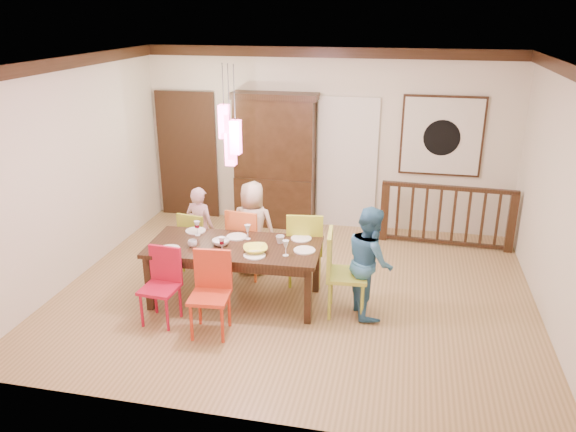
% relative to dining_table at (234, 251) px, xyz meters
% --- Properties ---
extents(floor, '(6.00, 6.00, 0.00)m').
position_rel_dining_table_xyz_m(floor, '(0.69, 0.40, -0.67)').
color(floor, olive).
rests_on(floor, ground).
extents(ceiling, '(6.00, 6.00, 0.00)m').
position_rel_dining_table_xyz_m(ceiling, '(0.69, 0.40, 2.23)').
color(ceiling, white).
rests_on(ceiling, wall_back).
extents(wall_back, '(6.00, 0.00, 6.00)m').
position_rel_dining_table_xyz_m(wall_back, '(0.69, 2.90, 0.78)').
color(wall_back, beige).
rests_on(wall_back, floor).
extents(wall_left, '(0.00, 5.00, 5.00)m').
position_rel_dining_table_xyz_m(wall_left, '(-2.31, 0.40, 0.78)').
color(wall_left, beige).
rests_on(wall_left, floor).
extents(wall_right, '(0.00, 5.00, 5.00)m').
position_rel_dining_table_xyz_m(wall_right, '(3.69, 0.40, 0.78)').
color(wall_right, beige).
rests_on(wall_right, floor).
extents(crown_molding, '(6.00, 5.00, 0.16)m').
position_rel_dining_table_xyz_m(crown_molding, '(0.69, 0.40, 2.15)').
color(crown_molding, black).
rests_on(crown_molding, wall_back).
extents(panel_door, '(1.04, 0.07, 2.24)m').
position_rel_dining_table_xyz_m(panel_door, '(-1.71, 2.85, 0.38)').
color(panel_door, black).
rests_on(panel_door, wall_back).
extents(white_doorway, '(0.97, 0.05, 2.22)m').
position_rel_dining_table_xyz_m(white_doorway, '(1.04, 2.87, 0.38)').
color(white_doorway, silver).
rests_on(white_doorway, wall_back).
extents(painting, '(1.25, 0.06, 1.25)m').
position_rel_dining_table_xyz_m(painting, '(2.49, 2.87, 0.93)').
color(painting, black).
rests_on(painting, wall_back).
extents(pendant_cluster, '(0.27, 0.21, 1.14)m').
position_rel_dining_table_xyz_m(pendant_cluster, '(0.00, -0.00, 1.44)').
color(pendant_cluster, '#FA4B91').
rests_on(pendant_cluster, ceiling).
extents(dining_table, '(2.13, 1.04, 0.75)m').
position_rel_dining_table_xyz_m(dining_table, '(0.00, 0.00, 0.00)').
color(dining_table, black).
rests_on(dining_table, floor).
extents(chair_far_left, '(0.45, 0.45, 0.87)m').
position_rel_dining_table_xyz_m(chair_far_left, '(-0.77, 0.76, -0.17)').
color(chair_far_left, '#A7B52D').
rests_on(chair_far_left, floor).
extents(chair_far_mid, '(0.50, 0.50, 0.99)m').
position_rel_dining_table_xyz_m(chair_far_mid, '(-0.04, 0.72, -0.10)').
color(chair_far_mid, orange).
rests_on(chair_far_mid, floor).
extents(chair_far_right, '(0.52, 0.52, 1.02)m').
position_rel_dining_table_xyz_m(chair_far_right, '(0.76, 0.67, -0.08)').
color(chair_far_right, '#ADB927').
rests_on(chair_far_right, floor).
extents(chair_near_left, '(0.43, 0.43, 0.89)m').
position_rel_dining_table_xyz_m(chair_near_left, '(-0.69, -0.69, -0.16)').
color(chair_near_left, '#B9102D').
rests_on(chair_near_left, floor).
extents(chair_near_mid, '(0.47, 0.47, 0.95)m').
position_rel_dining_table_xyz_m(chair_near_mid, '(-0.04, -0.80, -0.12)').
color(chair_near_mid, red).
rests_on(chair_near_mid, floor).
extents(chair_end_right, '(0.51, 0.51, 1.04)m').
position_rel_dining_table_xyz_m(chair_end_right, '(1.39, -0.03, -0.07)').
color(chair_end_right, '#B0BC3C').
rests_on(chair_end_right, floor).
extents(china_hutch, '(1.40, 0.46, 2.21)m').
position_rel_dining_table_xyz_m(china_hutch, '(-0.13, 2.70, 0.44)').
color(china_hutch, black).
rests_on(china_hutch, floor).
extents(balustrade, '(2.00, 0.18, 0.96)m').
position_rel_dining_table_xyz_m(balustrade, '(2.65, 2.35, -0.17)').
color(balustrade, black).
rests_on(balustrade, floor).
extents(person_far_left, '(0.48, 0.37, 1.18)m').
position_rel_dining_table_xyz_m(person_far_left, '(-0.75, 0.83, -0.07)').
color(person_far_left, '#E6AFC1').
rests_on(person_far_left, floor).
extents(person_far_mid, '(0.64, 0.42, 1.29)m').
position_rel_dining_table_xyz_m(person_far_mid, '(-0.01, 0.86, -0.02)').
color(person_far_mid, beige).
rests_on(person_far_mid, floor).
extents(person_end_right, '(0.70, 0.79, 1.34)m').
position_rel_dining_table_xyz_m(person_end_right, '(1.65, 0.05, 0.01)').
color(person_end_right, teal).
rests_on(person_end_right, floor).
extents(serving_bowl, '(0.37, 0.37, 0.07)m').
position_rel_dining_table_xyz_m(serving_bowl, '(0.31, -0.15, 0.12)').
color(serving_bowl, '#F3F245').
rests_on(serving_bowl, dining_table).
extents(small_bowl, '(0.27, 0.27, 0.07)m').
position_rel_dining_table_xyz_m(small_bowl, '(-0.16, -0.03, 0.12)').
color(small_bowl, white).
rests_on(small_bowl, dining_table).
extents(cup_left, '(0.11, 0.11, 0.09)m').
position_rel_dining_table_xyz_m(cup_left, '(-0.48, -0.15, 0.13)').
color(cup_left, silver).
rests_on(cup_left, dining_table).
extents(cup_right, '(0.13, 0.13, 0.10)m').
position_rel_dining_table_xyz_m(cup_right, '(0.54, 0.17, 0.13)').
color(cup_right, silver).
rests_on(cup_right, dining_table).
extents(plate_far_left, '(0.26, 0.26, 0.01)m').
position_rel_dining_table_xyz_m(plate_far_left, '(-0.62, 0.33, 0.09)').
color(plate_far_left, white).
rests_on(plate_far_left, dining_table).
extents(plate_far_mid, '(0.26, 0.26, 0.01)m').
position_rel_dining_table_xyz_m(plate_far_mid, '(-0.04, 0.24, 0.09)').
color(plate_far_mid, white).
rests_on(plate_far_mid, dining_table).
extents(plate_far_right, '(0.26, 0.26, 0.01)m').
position_rel_dining_table_xyz_m(plate_far_right, '(0.76, 0.36, 0.09)').
color(plate_far_right, white).
rests_on(plate_far_right, dining_table).
extents(plate_near_left, '(0.26, 0.26, 0.01)m').
position_rel_dining_table_xyz_m(plate_near_left, '(-0.72, -0.29, 0.09)').
color(plate_near_left, white).
rests_on(plate_near_left, dining_table).
extents(plate_near_mid, '(0.26, 0.26, 0.01)m').
position_rel_dining_table_xyz_m(plate_near_mid, '(0.33, -0.26, 0.09)').
color(plate_near_mid, white).
rests_on(plate_near_mid, dining_table).
extents(plate_end_right, '(0.26, 0.26, 0.01)m').
position_rel_dining_table_xyz_m(plate_end_right, '(0.87, 0.01, 0.09)').
color(plate_end_right, white).
rests_on(plate_end_right, dining_table).
extents(wine_glass_a, '(0.08, 0.08, 0.19)m').
position_rel_dining_table_xyz_m(wine_glass_a, '(-0.55, 0.20, 0.18)').
color(wine_glass_a, '#590C19').
rests_on(wine_glass_a, dining_table).
extents(wine_glass_b, '(0.08, 0.08, 0.19)m').
position_rel_dining_table_xyz_m(wine_glass_b, '(0.11, 0.22, 0.18)').
color(wine_glass_b, silver).
rests_on(wine_glass_b, dining_table).
extents(wine_glass_c, '(0.08, 0.08, 0.19)m').
position_rel_dining_table_xyz_m(wine_glass_c, '(-0.08, -0.23, 0.18)').
color(wine_glass_c, '#590C19').
rests_on(wine_glass_c, dining_table).
extents(wine_glass_d, '(0.08, 0.08, 0.19)m').
position_rel_dining_table_xyz_m(wine_glass_d, '(0.68, -0.17, 0.18)').
color(wine_glass_d, silver).
rests_on(wine_glass_d, dining_table).
extents(napkin, '(0.18, 0.14, 0.01)m').
position_rel_dining_table_xyz_m(napkin, '(-0.13, -0.39, 0.09)').
color(napkin, '#D83359').
rests_on(napkin, dining_table).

